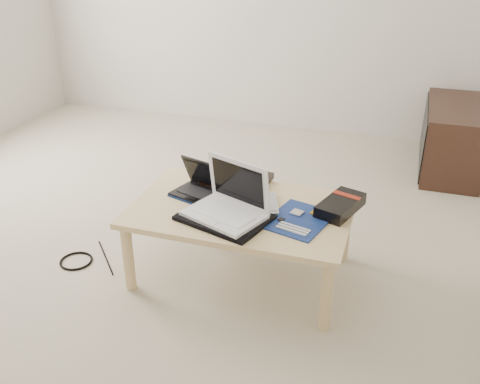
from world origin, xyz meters
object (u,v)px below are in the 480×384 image
(coffee_table, at_px, (241,216))
(netbook, at_px, (202,188))
(media_cabinet, at_px, (451,138))
(gpu_box, at_px, (340,205))
(white_laptop, at_px, (229,204))

(coffee_table, height_order, netbook, netbook)
(media_cabinet, xyz_separation_m, gpu_box, (-0.60, -1.68, 0.18))
(coffee_table, bearing_deg, media_cabinet, 59.02)
(netbook, distance_m, gpu_box, 0.72)
(netbook, bearing_deg, coffee_table, -17.09)
(coffee_table, distance_m, media_cabinet, 2.10)
(netbook, height_order, white_laptop, white_laptop)
(white_laptop, xyz_separation_m, gpu_box, (0.51, 0.23, -0.04))
(coffee_table, xyz_separation_m, gpu_box, (0.48, 0.12, 0.08))
(white_laptop, bearing_deg, coffee_table, 75.28)
(netbook, bearing_deg, media_cabinet, 52.49)
(white_laptop, bearing_deg, media_cabinet, 59.85)
(coffee_table, distance_m, netbook, 0.27)
(media_cabinet, bearing_deg, gpu_box, -109.63)
(gpu_box, bearing_deg, coffee_table, -166.08)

